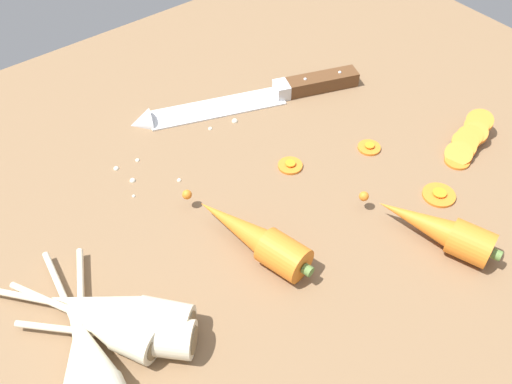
% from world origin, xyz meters
% --- Properties ---
extents(ground_plane, '(1.20, 0.90, 0.04)m').
position_xyz_m(ground_plane, '(0.00, 0.00, -0.02)').
color(ground_plane, brown).
extents(chefs_knife, '(0.34, 0.15, 0.04)m').
position_xyz_m(chefs_knife, '(0.11, 0.14, 0.01)').
color(chefs_knife, silver).
rests_on(chefs_knife, ground_plane).
extents(whole_carrot, '(0.07, 0.19, 0.04)m').
position_xyz_m(whole_carrot, '(-0.05, -0.08, 0.02)').
color(whole_carrot, orange).
rests_on(whole_carrot, ground_plane).
extents(whole_carrot_second, '(0.08, 0.16, 0.04)m').
position_xyz_m(whole_carrot_second, '(0.13, -0.20, 0.02)').
color(whole_carrot_second, orange).
rests_on(whole_carrot_second, ground_plane).
extents(parsnip_front, '(0.06, 0.24, 0.04)m').
position_xyz_m(parsnip_front, '(-0.26, -0.11, 0.02)').
color(parsnip_front, beige).
rests_on(parsnip_front, ground_plane).
extents(parsnip_mid_left, '(0.10, 0.17, 0.04)m').
position_xyz_m(parsnip_mid_left, '(-0.23, -0.08, 0.02)').
color(parsnip_mid_left, beige).
rests_on(parsnip_mid_left, ground_plane).
extents(parsnip_mid_right, '(0.17, 0.19, 0.04)m').
position_xyz_m(parsnip_mid_right, '(-0.21, -0.07, 0.02)').
color(parsnip_mid_right, beige).
rests_on(parsnip_mid_right, ground_plane).
extents(parsnip_back, '(0.15, 0.15, 0.04)m').
position_xyz_m(parsnip_back, '(-0.22, -0.10, 0.02)').
color(parsnip_back, beige).
rests_on(parsnip_back, ground_plane).
extents(parsnip_outer, '(0.12, 0.23, 0.04)m').
position_xyz_m(parsnip_outer, '(-0.28, -0.11, 0.02)').
color(parsnip_outer, beige).
rests_on(parsnip_outer, ground_plane).
extents(carrot_slice_stack, '(0.10, 0.06, 0.04)m').
position_xyz_m(carrot_slice_stack, '(0.29, -0.12, 0.01)').
color(carrot_slice_stack, orange).
rests_on(carrot_slice_stack, ground_plane).
extents(carrot_slice_stray_near, '(0.03, 0.03, 0.01)m').
position_xyz_m(carrot_slice_stray_near, '(0.18, -0.04, 0.00)').
color(carrot_slice_stray_near, orange).
rests_on(carrot_slice_stray_near, ground_plane).
extents(carrot_slice_stray_mid, '(0.04, 0.04, 0.01)m').
position_xyz_m(carrot_slice_stray_mid, '(0.19, -0.15, 0.00)').
color(carrot_slice_stray_mid, orange).
rests_on(carrot_slice_stray_mid, ground_plane).
extents(carrot_slice_stray_far, '(0.03, 0.03, 0.01)m').
position_xyz_m(carrot_slice_stray_far, '(0.07, -0.00, 0.00)').
color(carrot_slice_stray_far, orange).
rests_on(carrot_slice_stray_far, ground_plane).
extents(mince_crumbs, '(0.23, 0.08, 0.01)m').
position_xyz_m(mince_crumbs, '(-0.02, 0.12, 0.00)').
color(mince_crumbs, silver).
rests_on(mince_crumbs, ground_plane).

